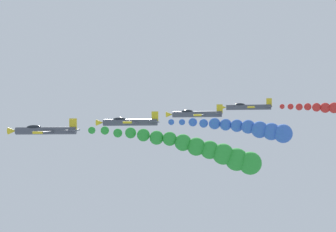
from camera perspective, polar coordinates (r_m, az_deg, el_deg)
The scene contains 7 objects.
airplane_lead at distance 87.23m, azimuth -11.91°, elevation -1.39°, with size 9.56×10.35×2.45m.
smoke_trail_lead at distance 82.99m, azimuth 4.07°, elevation -3.46°, with size 3.43×24.75×6.93m.
airplane_left_inner at distance 96.38m, azimuth -3.80°, elevation -0.61°, with size 9.57×10.35×2.34m.
smoke_trail_left_inner at distance 92.73m, azimuth 8.40°, elevation -1.27°, with size 4.94×19.67×4.21m.
airplane_right_inner at distance 106.84m, azimuth 2.75°, elevation 0.19°, with size 9.55×10.35×2.46m.
airplane_left_outer at distance 119.53m, azimuth 7.76°, elevation 0.87°, with size 9.56×10.35×2.35m.
smoke_trail_left_outer at distance 119.89m, azimuth 14.50°, elevation 0.81°, with size 2.62×11.59×2.15m.
Camera 1 is at (-100.76, -12.22, 126.22)m, focal length 62.68 mm.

